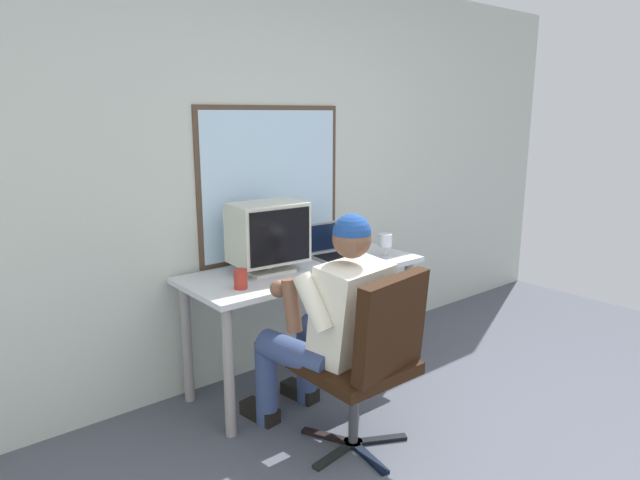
% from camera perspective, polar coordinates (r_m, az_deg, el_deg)
% --- Properties ---
extents(wall_rear, '(5.94, 0.08, 2.56)m').
position_cam_1_polar(wall_rear, '(3.64, -4.51, 6.54)').
color(wall_rear, beige).
rests_on(wall_rear, ground).
extents(desk, '(1.51, 0.62, 0.76)m').
position_cam_1_polar(desk, '(3.44, -1.59, -4.49)').
color(desk, gray).
rests_on(desk, ground).
extents(office_chair, '(0.56, 0.57, 0.95)m').
position_cam_1_polar(office_chair, '(2.76, 5.26, -11.39)').
color(office_chair, black).
rests_on(office_chair, ground).
extents(person_seated, '(0.57, 0.83, 1.21)m').
position_cam_1_polar(person_seated, '(2.89, 1.00, -8.32)').
color(person_seated, '#374776').
rests_on(person_seated, ground).
extents(crt_monitor, '(0.45, 0.32, 0.41)m').
position_cam_1_polar(crt_monitor, '(3.26, -5.36, 0.70)').
color(crt_monitor, beige).
rests_on(crt_monitor, desk).
extents(laptop, '(0.33, 0.32, 0.23)m').
position_cam_1_polar(laptop, '(3.64, 1.36, -0.78)').
color(laptop, gray).
rests_on(laptop, desk).
extents(wine_glass, '(0.09, 0.09, 0.15)m').
position_cam_1_polar(wine_glass, '(3.65, 6.71, -0.15)').
color(wine_glass, silver).
rests_on(wine_glass, desk).
extents(coffee_mug, '(0.07, 0.07, 0.11)m').
position_cam_1_polar(coffee_mug, '(3.01, -8.14, -3.98)').
color(coffee_mug, maroon).
rests_on(coffee_mug, desk).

